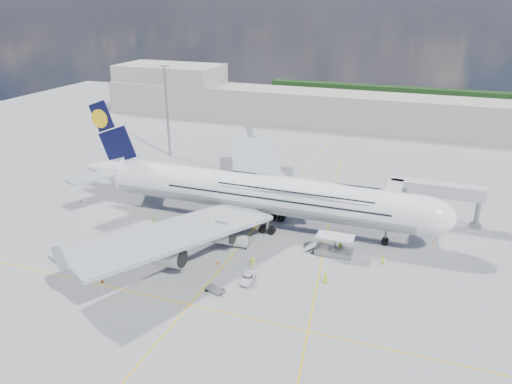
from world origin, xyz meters
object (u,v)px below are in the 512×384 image
(crew_loader, at_px, (340,247))
(crew_van, at_px, (325,278))
(dolly_row_a, at_px, (147,235))
(cone_wing_left_inner, at_px, (235,180))
(cone_wing_left_outer, at_px, (224,184))
(baggage_tug, at_px, (183,229))
(service_van, at_px, (247,279))
(cone_tail, at_px, (81,201))
(cone_wing_right_outer, at_px, (102,281))
(dolly_nose_far, at_px, (215,290))
(crew_tug, at_px, (253,263))
(dolly_nose_near, at_px, (240,241))
(dolly_back, at_px, (142,249))
(cone_nose, at_px, (433,242))
(jet_bridge, at_px, (420,193))
(cargo_loader, at_px, (333,248))
(crew_nose, at_px, (383,261))
(airliner, at_px, (260,193))
(catering_truck_inner, at_px, (276,181))
(dolly_row_c, at_px, (169,230))
(cone_wing_right_inner, at_px, (218,263))
(dolly_row_b, at_px, (173,258))
(catering_truck_outer, at_px, (258,172))
(crew_wing, at_px, (154,220))
(light_mast, at_px, (167,110))

(crew_loader, bearing_deg, crew_van, -55.44)
(dolly_row_a, xyz_separation_m, cone_wing_left_inner, (4.01, 34.08, 0.01))
(dolly_row_a, height_order, cone_wing_left_outer, cone_wing_left_outer)
(baggage_tug, distance_m, cone_wing_left_outer, 26.93)
(service_van, distance_m, crew_loader, 19.25)
(cone_wing_left_inner, relative_size, cone_tail, 1.20)
(service_van, height_order, cone_wing_right_outer, service_van)
(dolly_nose_far, height_order, crew_tug, crew_tug)
(dolly_nose_far, relative_size, dolly_nose_near, 1.03)
(dolly_back, relative_size, service_van, 0.71)
(crew_loader, distance_m, cone_nose, 18.26)
(jet_bridge, distance_m, crew_tug, 37.42)
(cargo_loader, xyz_separation_m, cone_tail, (-58.10, 4.26, -1.00))
(cargo_loader, height_order, dolly_nose_near, cargo_loader)
(crew_nose, bearing_deg, cone_tail, 122.59)
(airliner, xyz_separation_m, cargo_loader, (16.56, -7.11, -5.62))
(catering_truck_inner, bearing_deg, airliner, -61.62)
(dolly_row_c, height_order, cone_wing_right_inner, dolly_row_c)
(dolly_row_b, xyz_separation_m, dolly_row_c, (-6.06, 9.47, -0.05))
(jet_bridge, xyz_separation_m, cone_nose, (3.51, -7.31, -6.59))
(crew_loader, xyz_separation_m, cone_nose, (15.54, 9.56, -0.73))
(dolly_back, bearing_deg, cone_wing_left_inner, 67.86)
(catering_truck_outer, distance_m, cone_wing_left_inner, 6.44)
(crew_nose, distance_m, crew_wing, 45.62)
(cargo_loader, distance_m, crew_tug, 15.07)
(dolly_row_c, distance_m, cone_wing_right_outer, 18.91)
(jet_bridge, distance_m, dolly_nose_far, 46.22)
(catering_truck_inner, xyz_separation_m, cone_nose, (36.24, -16.72, -1.65))
(dolly_row_a, distance_m, crew_nose, 44.01)
(crew_tug, bearing_deg, cone_wing_left_outer, 121.67)
(crew_wing, bearing_deg, dolly_nose_far, -136.79)
(dolly_row_a, xyz_separation_m, crew_nose, (43.80, 4.17, 0.68))
(cone_wing_left_outer, bearing_deg, cone_nose, -16.63)
(catering_truck_outer, bearing_deg, light_mast, 160.33)
(service_van, bearing_deg, crew_wing, 144.78)
(baggage_tug, distance_m, cone_tail, 29.28)
(crew_tug, height_order, cone_nose, crew_tug)
(dolly_back, bearing_deg, dolly_nose_far, -41.41)
(dolly_row_b, relative_size, cone_wing_right_outer, 5.49)
(dolly_row_a, height_order, crew_tug, crew_tug)
(cone_wing_left_outer, bearing_deg, crew_van, -46.68)
(crew_nose, height_order, cone_wing_right_inner, crew_nose)
(cargo_loader, relative_size, cone_wing_right_inner, 13.92)
(cargo_loader, xyz_separation_m, crew_nose, (8.81, -1.25, -0.28))
(crew_nose, bearing_deg, cone_nose, 4.64)
(crew_van, relative_size, crew_tug, 1.02)
(cargo_loader, height_order, dolly_row_b, cargo_loader)
(jet_bridge, bearing_deg, catering_truck_outer, 159.42)
(dolly_row_a, height_order, crew_nose, crew_nose)
(airliner, distance_m, dolly_row_c, 18.99)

